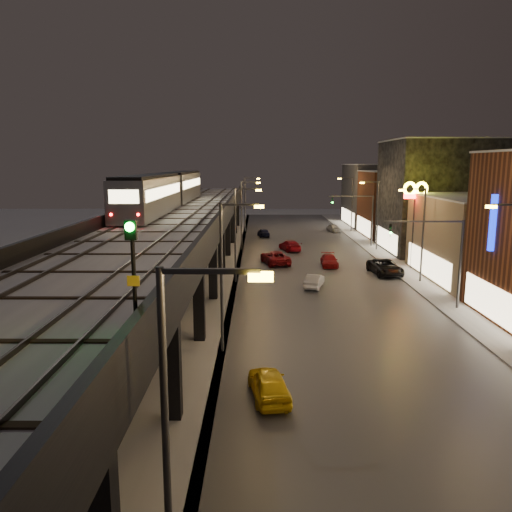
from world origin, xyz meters
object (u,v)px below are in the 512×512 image
object	(u,v)px
car_far_white	(264,233)
car_onc_dark	(385,268)
subway_train	(168,189)
rail_signal	(132,251)
car_taxi	(269,385)
car_mid_dark	(290,246)
car_near_white	(314,281)
car_onc_red	(334,228)
car_mid_silver	(275,258)
car_onc_white	(329,261)

from	to	relation	value
car_far_white	car_onc_dark	world-z (taller)	car_onc_dark
subway_train	rail_signal	world-z (taller)	subway_train
rail_signal	car_onc_dark	xyz separation A→B (m)	(16.53, 36.00, -8.01)
rail_signal	car_taxi	bearing A→B (deg)	64.82
car_mid_dark	car_taxi	bearing A→B (deg)	70.15
subway_train	car_near_white	bearing A→B (deg)	-36.14
car_onc_red	car_mid_silver	bearing A→B (deg)	-123.18
rail_signal	car_near_white	bearing A→B (deg)	74.14
rail_signal	car_onc_red	xyz separation A→B (m)	(16.13, 68.40, -8.14)
car_mid_silver	car_onc_white	world-z (taller)	car_mid_silver
car_mid_dark	car_onc_red	xyz separation A→B (m)	(8.41, 18.26, -0.04)
car_taxi	car_onc_red	bearing A→B (deg)	-110.29
car_taxi	car_mid_silver	world-z (taller)	car_mid_silver
car_far_white	car_onc_dark	size ratio (longest dim) A/B	0.70
car_mid_silver	car_onc_dark	distance (m)	12.31
rail_signal	car_far_white	distance (m)	63.53
rail_signal	car_mid_dark	distance (m)	51.37
car_taxi	rail_signal	bearing A→B (deg)	55.94
car_far_white	car_near_white	bearing A→B (deg)	89.20
car_mid_dark	car_onc_dark	world-z (taller)	car_onc_dark
subway_train	car_onc_white	bearing A→B (deg)	-4.22
car_mid_dark	car_far_white	world-z (taller)	car_mid_dark
car_onc_white	car_far_white	bearing A→B (deg)	110.12
rail_signal	car_mid_silver	world-z (taller)	rail_signal
car_taxi	car_mid_silver	bearing A→B (deg)	-101.35
car_mid_dark	car_far_white	xyz separation A→B (m)	(-3.29, 12.71, -0.03)
car_onc_white	car_mid_dark	bearing A→B (deg)	113.56
car_far_white	car_onc_white	distance (m)	23.62
car_onc_red	rail_signal	bearing A→B (deg)	-114.92
car_onc_white	car_onc_dark	bearing A→B (deg)	-37.23
rail_signal	car_onc_red	distance (m)	70.75
car_mid_silver	car_onc_red	world-z (taller)	car_mid_silver
subway_train	car_taxi	world-z (taller)	subway_train
car_taxi	car_mid_dark	bearing A→B (deg)	-103.89
car_taxi	car_mid_dark	distance (m)	41.61
car_near_white	car_onc_white	world-z (taller)	car_onc_white
car_near_white	car_onc_dark	world-z (taller)	car_onc_dark
rail_signal	car_onc_dark	world-z (taller)	rail_signal
car_onc_red	car_onc_white	bearing A→B (deg)	-111.13
car_mid_dark	car_onc_white	bearing A→B (deg)	95.86
car_mid_silver	car_onc_dark	xyz separation A→B (m)	(11.04, -5.45, 0.02)
car_onc_white	car_onc_red	world-z (taller)	car_onc_red
car_onc_dark	car_far_white	bearing A→B (deg)	109.08
car_mid_silver	car_onc_red	xyz separation A→B (m)	(10.63, 26.95, -0.11)
car_onc_red	subway_train	bearing A→B (deg)	-141.71
car_far_white	car_onc_red	xyz separation A→B (m)	(11.71, 5.55, -0.01)
rail_signal	car_mid_dark	size ratio (longest dim) A/B	0.65
car_onc_red	car_taxi	bearing A→B (deg)	-113.05
car_taxi	car_onc_white	size ratio (longest dim) A/B	0.96
car_mid_dark	car_far_white	distance (m)	13.13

